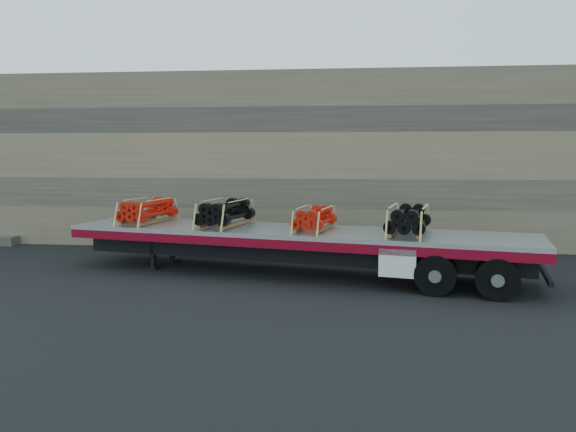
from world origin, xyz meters
name	(u,v)px	position (x,y,z in m)	size (l,w,h in m)	color
ground	(306,278)	(0.00, 0.00, 0.00)	(120.00, 120.00, 0.00)	black
rock_wall	(318,160)	(0.00, 6.50, 3.50)	(44.00, 3.00, 7.00)	#7A6B54
trailer	(295,252)	(-0.38, 0.35, 0.73)	(14.52, 2.79, 1.45)	#BABCC2
bundle_front	(148,211)	(-5.50, 1.43, 1.84)	(1.09, 2.18, 0.77)	red
bundle_midfront	(226,214)	(-2.67, 0.84, 1.86)	(1.15, 2.30, 0.82)	black
bundle_midrear	(315,219)	(0.25, 0.22, 1.79)	(0.96, 1.92, 0.68)	red
bundle_rear	(408,221)	(3.03, -0.36, 1.85)	(1.12, 2.25, 0.80)	black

